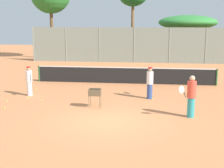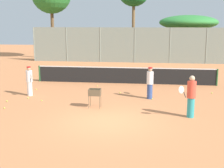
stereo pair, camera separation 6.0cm
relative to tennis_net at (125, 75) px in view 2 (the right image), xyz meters
The scene contains 17 objects.
ground_plane 8.00m from the tennis_net, 90.00° to the right, with size 80.00×80.00×0.00m, color #D37F4C.
tennis_net is the anchor object (origin of this frame).
back_fence 10.61m from the tennis_net, 90.00° to the left, with size 20.46×0.08×3.41m.
tree_0 15.07m from the tennis_net, 68.57° to the left, with size 6.01×6.01×4.62m.
player_white_outfit 4.24m from the tennis_net, 67.38° to the right, with size 0.34×0.90×1.66m.
player_red_cap 6.33m from the tennis_net, 140.23° to the right, with size 0.57×0.78×1.60m.
player_yellow_shirt 7.73m from the tennis_net, 64.18° to the right, with size 0.80×0.63×1.79m.
ball_cart 6.07m from the tennis_net, 98.67° to the right, with size 0.56×0.41×0.90m.
tennis_ball_0 6.42m from the tennis_net, 126.61° to the right, with size 0.07×0.07×0.07m, color #D1E54C.
tennis_ball_1 2.06m from the tennis_net, 145.08° to the right, with size 0.07×0.07×0.07m, color #D1E54C.
tennis_ball_2 6.69m from the tennis_net, 134.93° to the right, with size 0.07×0.07×0.07m, color #D1E54C.
tennis_ball_3 8.41m from the tennis_net, 127.05° to the right, with size 0.07×0.07×0.07m, color #D1E54C.
tennis_ball_4 2.88m from the tennis_net, 90.90° to the right, with size 0.07×0.07×0.07m, color #D1E54C.
tennis_ball_5 5.60m from the tennis_net, 24.11° to the right, with size 0.07×0.07×0.07m, color #D1E54C.
tennis_ball_6 5.73m from the tennis_net, 152.74° to the right, with size 0.07×0.07×0.07m, color #D1E54C.
tennis_ball_7 4.49m from the tennis_net, 66.59° to the right, with size 0.07×0.07×0.07m, color #D1E54C.
tennis_ball_8 7.79m from the tennis_net, 135.33° to the right, with size 0.07×0.07×0.07m, color #D1E54C.
Camera 2 is at (1.69, -11.94, 3.99)m, focal length 50.00 mm.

